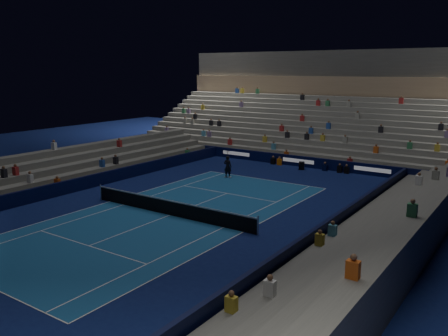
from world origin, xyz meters
The scene contains 11 objects.
ground centered at (0.00, 0.00, 0.00)m, with size 90.00×90.00×0.00m, color #0C174D.
court_surface centered at (0.00, 0.00, 0.01)m, with size 10.97×23.77×0.01m, color #19508B.
sponsor_barrier_far centered at (0.00, 18.50, 0.50)m, with size 44.00×0.25×1.00m, color #080C33.
sponsor_barrier_east centered at (9.70, 0.00, 0.50)m, with size 0.25×37.00×1.00m, color black.
sponsor_barrier_west centered at (-9.70, 0.00, 0.50)m, with size 0.25×37.00×1.00m, color black.
grandstand_main centered at (0.00, 27.90, 3.38)m, with size 44.00×15.20×11.20m.
grandstand_east centered at (13.17, 0.00, 0.92)m, with size 5.00×37.00×2.50m.
grandstand_west centered at (-13.17, 0.00, 0.92)m, with size 5.00×37.00×2.50m.
tennis_net centered at (0.00, 0.00, 0.50)m, with size 12.90×0.10×1.10m.
tennis_player centered at (-2.90, 10.76, 0.95)m, with size 0.69×0.45×1.89m, color black.
broadcast_camera centered at (0.82, 17.36, 0.35)m, with size 0.72×1.07×0.68m.
Camera 1 is at (18.82, -21.34, 8.99)m, focal length 37.58 mm.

